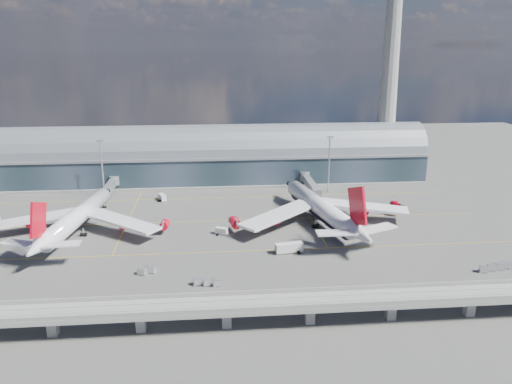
{
  "coord_description": "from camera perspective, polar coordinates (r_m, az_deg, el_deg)",
  "views": [
    {
      "loc": [
        -2.47,
        -159.87,
        64.39
      ],
      "look_at": [
        12.87,
        10.0,
        14.0
      ],
      "focal_mm": 35.0,
      "sensor_mm": 36.0,
      "label": 1
    }
  ],
  "objects": [
    {
      "name": "ground",
      "position": [
        172.36,
        -3.98,
        -5.52
      ],
      "size": [
        500.0,
        500.0,
        0.0
      ],
      "primitive_type": "plane",
      "color": "#474744",
      "rests_on": "ground"
    },
    {
      "name": "taxi_lines",
      "position": [
        193.04,
        -4.14,
        -3.07
      ],
      "size": [
        200.0,
        80.12,
        0.01
      ],
      "color": "gold",
      "rests_on": "ground"
    },
    {
      "name": "service_truck_0",
      "position": [
        187.19,
        -22.7,
        -4.54
      ],
      "size": [
        5.35,
        6.65,
        2.71
      ],
      "rotation": [
        0.0,
        0.0,
        0.57
      ],
      "color": "silver",
      "rests_on": "ground"
    },
    {
      "name": "cargo_train_0",
      "position": [
        151.05,
        -12.35,
        -8.78
      ],
      "size": [
        5.76,
        3.55,
        1.87
      ],
      "rotation": [
        0.0,
        0.0,
        1.22
      ],
      "color": "gray",
      "rests_on": "ground"
    },
    {
      "name": "airliner_right",
      "position": [
        186.23,
        7.54,
        -1.97
      ],
      "size": [
        68.93,
        72.13,
        23.02
      ],
      "rotation": [
        0.0,
        0.0,
        0.2
      ],
      "color": "white",
      "rests_on": "ground"
    },
    {
      "name": "service_truck_2",
      "position": [
        161.83,
        3.8,
        -6.37
      ],
      "size": [
        9.26,
        4.02,
        3.25
      ],
      "rotation": [
        0.0,
        0.0,
        1.74
      ],
      "color": "silver",
      "rests_on": "ground"
    },
    {
      "name": "floodlight_mast_right",
      "position": [
        226.93,
        8.36,
        3.36
      ],
      "size": [
        3.0,
        0.7,
        25.7
      ],
      "color": "gray",
      "rests_on": "ground"
    },
    {
      "name": "control_tower",
      "position": [
        258.45,
        15.03,
        13.09
      ],
      "size": [
        19.0,
        19.0,
        103.0
      ],
      "color": "gray",
      "rests_on": "ground"
    },
    {
      "name": "floodlight_mast_left",
      "position": [
        225.84,
        -17.19,
        2.73
      ],
      "size": [
        3.0,
        0.7,
        25.7
      ],
      "color": "gray",
      "rests_on": "ground"
    },
    {
      "name": "guideway",
      "position": [
        120.4,
        -3.41,
        -12.97
      ],
      "size": [
        220.0,
        8.5,
        7.2
      ],
      "color": "gray",
      "rests_on": "ground"
    },
    {
      "name": "terminal",
      "position": [
        243.71,
        -4.46,
        3.84
      ],
      "size": [
        200.0,
        30.0,
        28.0
      ],
      "color": "#1F2D34",
      "rests_on": "ground"
    },
    {
      "name": "jet_bridge_right",
      "position": [
        223.41,
        6.18,
        0.99
      ],
      "size": [
        4.4,
        32.0,
        7.25
      ],
      "color": "gray",
      "rests_on": "ground"
    },
    {
      "name": "cargo_train_2",
      "position": [
        165.78,
        25.67,
        -7.76
      ],
      "size": [
        11.36,
        4.18,
        1.87
      ],
      "rotation": [
        0.0,
        0.0,
        1.35
      ],
      "color": "gray",
      "rests_on": "ground"
    },
    {
      "name": "service_truck_3",
      "position": [
        180.11,
        -0.0,
        -3.95
      ],
      "size": [
        2.85,
        6.48,
        3.09
      ],
      "rotation": [
        0.0,
        0.0,
        0.04
      ],
      "color": "silver",
      "rests_on": "ground"
    },
    {
      "name": "service_truck_5",
      "position": [
        218.37,
        -10.66,
        -0.6
      ],
      "size": [
        4.12,
        6.0,
        2.71
      ],
      "rotation": [
        0.0,
        0.0,
        0.39
      ],
      "color": "silver",
      "rests_on": "ground"
    },
    {
      "name": "jet_bridge_left",
      "position": [
        225.52,
        -16.37,
        0.55
      ],
      "size": [
        4.4,
        28.0,
        7.25
      ],
      "color": "gray",
      "rests_on": "ground"
    },
    {
      "name": "airliner_left",
      "position": [
        186.2,
        -19.97,
        -2.85
      ],
      "size": [
        65.4,
        68.8,
        20.98
      ],
      "rotation": [
        0.0,
        0.0,
        -0.14
      ],
      "color": "white",
      "rests_on": "ground"
    },
    {
      "name": "service_truck_1",
      "position": [
        177.04,
        -3.96,
        -4.47
      ],
      "size": [
        4.71,
        3.54,
        2.48
      ],
      "rotation": [
        0.0,
        0.0,
        1.15
      ],
      "color": "silver",
      "rests_on": "ground"
    },
    {
      "name": "service_truck_4",
      "position": [
        193.88,
        9.99,
        -2.74
      ],
      "size": [
        2.92,
        5.23,
        2.91
      ],
      "rotation": [
        0.0,
        0.0,
        0.1
      ],
      "color": "silver",
      "rests_on": "ground"
    },
    {
      "name": "cargo_train_1",
      "position": [
        141.68,
        -5.62,
        -10.23
      ],
      "size": [
        8.19,
        3.16,
        1.79
      ],
      "rotation": [
        0.0,
        0.0,
        1.76
      ],
      "color": "gray",
      "rests_on": "ground"
    }
  ]
}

